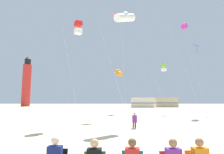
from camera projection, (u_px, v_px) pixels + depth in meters
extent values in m
sphere|color=beige|center=(56.00, 141.00, 4.61)|extent=(0.20, 0.20, 0.20)
sphere|color=#D8A87F|center=(95.00, 143.00, 4.35)|extent=(0.20, 0.20, 0.20)
sphere|color=brown|center=(133.00, 143.00, 4.40)|extent=(0.20, 0.20, 0.20)
sphere|color=#9E704C|center=(173.00, 143.00, 4.37)|extent=(0.20, 0.20, 0.20)
sphere|color=#9E704C|center=(200.00, 142.00, 4.43)|extent=(0.20, 0.20, 0.20)
cube|color=#722D99|center=(135.00, 119.00, 13.87)|extent=(0.35, 0.24, 0.52)
sphere|color=#D8A87F|center=(135.00, 114.00, 13.92)|extent=(0.20, 0.20, 0.20)
cylinder|color=#2D2D38|center=(136.00, 122.00, 14.02)|extent=(0.15, 0.37, 0.13)
cylinder|color=#2D2D38|center=(136.00, 125.00, 14.15)|extent=(0.11, 0.11, 0.42)
cylinder|color=#2D2D38|center=(134.00, 122.00, 14.02)|extent=(0.15, 0.37, 0.13)
cylinder|color=#2D2D38|center=(134.00, 125.00, 14.15)|extent=(0.11, 0.11, 0.42)
cylinder|color=silver|center=(198.00, 78.00, 27.40)|extent=(2.11, 1.50, 10.47)
cube|color=blue|center=(197.00, 45.00, 29.08)|extent=(1.22, 1.22, 0.40)
cylinder|color=blue|center=(198.00, 50.00, 29.00)|extent=(0.04, 0.04, 1.10)
cylinder|color=silver|center=(71.00, 73.00, 15.56)|extent=(1.87, 0.76, 8.58)
cube|color=red|center=(79.00, 24.00, 17.05)|extent=(0.82, 0.82, 0.44)
cube|color=white|center=(79.00, 31.00, 16.96)|extent=(0.82, 0.82, 0.44)
cylinder|color=silver|center=(160.00, 90.00, 27.52)|extent=(2.64, 2.17, 7.14)
cube|color=#72D12D|center=(164.00, 65.00, 29.30)|extent=(0.82, 0.82, 0.44)
cube|color=white|center=(164.00, 70.00, 29.21)|extent=(0.82, 0.82, 0.44)
cylinder|color=silver|center=(124.00, 63.00, 24.04)|extent=(0.74, 2.43, 13.59)
cube|color=#E54C8C|center=(114.00, 14.00, 25.23)|extent=(1.22, 1.22, 0.40)
cylinder|color=#E54C8C|center=(114.00, 18.00, 25.15)|extent=(0.04, 0.04, 1.10)
cylinder|color=silver|center=(185.00, 67.00, 25.44)|extent=(3.37, 1.97, 12.96)
cylinder|color=#D826A5|center=(185.00, 26.00, 27.90)|extent=(1.86, 2.51, 1.48)
sphere|color=#D826A5|center=(185.00, 25.00, 27.92)|extent=(0.76, 0.76, 0.76)
cylinder|color=silver|center=(121.00, 93.00, 28.29)|extent=(1.77, 0.46, 6.32)
cylinder|color=orange|center=(119.00, 73.00, 29.55)|extent=(1.29, 2.59, 1.48)
sphere|color=orange|center=(119.00, 72.00, 29.57)|extent=(0.76, 0.76, 0.76)
cylinder|color=silver|center=(112.00, 67.00, 14.69)|extent=(2.69, 2.35, 9.29)
cylinder|color=white|center=(125.00, 18.00, 16.58)|extent=(2.17, 2.34, 1.48)
sphere|color=white|center=(125.00, 16.00, 16.60)|extent=(0.76, 0.76, 0.76)
cylinder|color=red|center=(27.00, 85.00, 62.93)|extent=(2.80, 2.80, 14.00)
cylinder|color=black|center=(28.00, 62.00, 63.90)|extent=(2.00, 2.00, 1.80)
cone|color=black|center=(29.00, 58.00, 64.07)|extent=(2.20, 2.20, 1.00)
cube|color=beige|center=(143.00, 102.00, 53.10)|extent=(6.46, 2.49, 2.80)
cube|color=#4C608C|center=(143.00, 103.00, 53.09)|extent=(6.51, 2.53, 0.24)
cube|color=#C6B28C|center=(167.00, 102.00, 55.47)|extent=(6.41, 2.34, 2.80)
cube|color=#4C608C|center=(167.00, 103.00, 55.45)|extent=(6.45, 2.38, 0.24)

